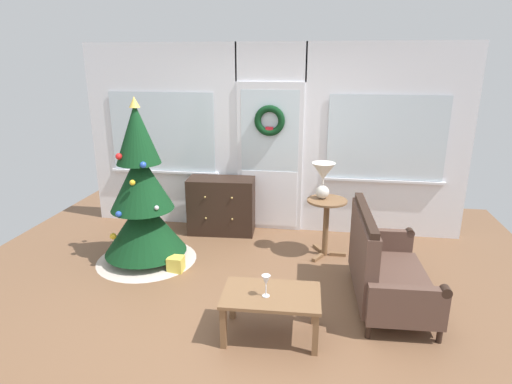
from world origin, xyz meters
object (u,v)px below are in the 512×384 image
(settee_sofa, at_px, (382,267))
(wine_glass, at_px, (266,281))
(christmas_tree, at_px, (143,205))
(side_table, at_px, (326,216))
(gift_box, at_px, (176,264))
(table_lamp, at_px, (323,176))
(dresser_cabinet, at_px, (222,206))
(coffee_table, at_px, (271,300))

(settee_sofa, distance_m, wine_glass, 1.30)
(christmas_tree, height_order, side_table, christmas_tree)
(christmas_tree, xyz_separation_m, wine_glass, (1.64, -1.29, -0.15))
(wine_glass, relative_size, gift_box, 1.12)
(christmas_tree, relative_size, wine_glass, 9.97)
(settee_sofa, height_order, table_lamp, table_lamp)
(settee_sofa, height_order, wine_glass, settee_sofa)
(christmas_tree, distance_m, table_lamp, 2.16)
(table_lamp, height_order, gift_box, table_lamp)
(settee_sofa, distance_m, table_lamp, 1.36)
(side_table, bearing_deg, christmas_tree, -167.42)
(christmas_tree, height_order, dresser_cabinet, christmas_tree)
(side_table, height_order, gift_box, side_table)
(dresser_cabinet, distance_m, coffee_table, 2.44)
(christmas_tree, distance_m, settee_sofa, 2.75)
(christmas_tree, height_order, coffee_table, christmas_tree)
(side_table, xyz_separation_m, gift_box, (-1.68, -0.71, -0.42))
(settee_sofa, distance_m, coffee_table, 1.23)
(dresser_cabinet, height_order, gift_box, dresser_cabinet)
(coffee_table, relative_size, wine_glass, 4.42)
(settee_sofa, relative_size, side_table, 1.92)
(side_table, xyz_separation_m, coffee_table, (-0.45, -1.72, -0.16))
(dresser_cabinet, xyz_separation_m, gift_box, (-0.25, -1.23, -0.30))
(table_lamp, xyz_separation_m, gift_box, (-1.62, -0.75, -0.92))
(christmas_tree, relative_size, table_lamp, 4.42)
(dresser_cabinet, relative_size, wine_glass, 4.74)
(christmas_tree, relative_size, coffee_table, 2.26)
(christmas_tree, bearing_deg, dresser_cabinet, 55.05)
(side_table, relative_size, coffee_table, 0.84)
(dresser_cabinet, height_order, wine_glass, dresser_cabinet)
(table_lamp, height_order, coffee_table, table_lamp)
(dresser_cabinet, xyz_separation_m, settee_sofa, (1.98, -1.52, -0.01))
(settee_sofa, xyz_separation_m, table_lamp, (-0.61, 1.04, 0.63))
(side_table, xyz_separation_m, wine_glass, (-0.49, -1.76, 0.04))
(christmas_tree, height_order, gift_box, christmas_tree)
(gift_box, bearing_deg, side_table, 22.76)
(table_lamp, relative_size, wine_glass, 2.26)
(gift_box, bearing_deg, christmas_tree, 152.96)
(dresser_cabinet, xyz_separation_m, coffee_table, (0.98, -2.24, -0.04))
(settee_sofa, distance_m, side_table, 1.15)
(settee_sofa, height_order, gift_box, settee_sofa)
(coffee_table, height_order, gift_box, coffee_table)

